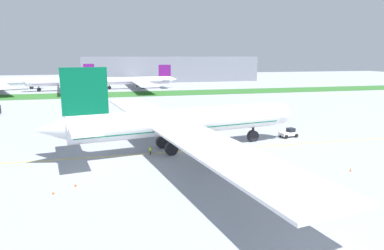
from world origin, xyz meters
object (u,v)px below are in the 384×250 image
at_px(ground_crew_wingwalker_port, 150,150).
at_px(traffic_cone_port_wing, 350,170).
at_px(parked_airliner_far_right, 64,82).
at_px(service_truck_fuel_bowser, 138,110).
at_px(parked_airliner_far_outer, 138,81).
at_px(traffic_cone_near_nose, 53,192).
at_px(airliner_foreground, 179,122).
at_px(traffic_cone_starboard_wing, 75,185).
at_px(pushback_tug, 289,133).

xyz_separation_m(ground_crew_wingwalker_port, traffic_cone_port_wing, (31.67, -17.59, -0.75)).
distance_m(ground_crew_wingwalker_port, parked_airliner_far_right, 137.79).
relative_size(service_truck_fuel_bowser, parked_airliner_far_outer, 0.08).
xyz_separation_m(parked_airliner_far_right, parked_airliner_far_outer, (39.94, 2.62, -0.28)).
bearing_deg(parked_airliner_far_right, traffic_cone_near_nose, -84.13).
distance_m(ground_crew_wingwalker_port, parked_airliner_far_outer, 137.15).
bearing_deg(airliner_foreground, traffic_cone_near_nose, -140.01).
relative_size(airliner_foreground, traffic_cone_port_wing, 149.41).
bearing_deg(parked_airliner_far_outer, service_truck_fuel_bowser, -94.70).
distance_m(traffic_cone_starboard_wing, parked_airliner_far_outer, 152.29).
height_order(traffic_cone_near_nose, service_truck_fuel_bowser, service_truck_fuel_bowser).
bearing_deg(parked_airliner_far_right, parked_airliner_far_outer, 3.76).
relative_size(traffic_cone_port_wing, parked_airliner_far_right, 0.01).
relative_size(airliner_foreground, parked_airliner_far_right, 1.35).
bearing_deg(ground_crew_wingwalker_port, service_truck_fuel_bowser, 88.28).
distance_m(traffic_cone_near_nose, parked_airliner_far_right, 151.21).
bearing_deg(traffic_cone_starboard_wing, traffic_cone_port_wing, -4.79).
relative_size(traffic_cone_port_wing, traffic_cone_starboard_wing, 1.00).
bearing_deg(traffic_cone_near_nose, airliner_foreground, 39.99).
bearing_deg(parked_airliner_far_outer, parked_airliner_far_right, -176.24).
bearing_deg(parked_airliner_far_outer, ground_crew_wingwalker_port, -93.71).
relative_size(airliner_foreground, service_truck_fuel_bowser, 13.69).
bearing_deg(pushback_tug, parked_airliner_far_right, 117.07).
distance_m(pushback_tug, traffic_cone_near_nose, 54.69).
height_order(pushback_tug, traffic_cone_port_wing, pushback_tug).
xyz_separation_m(traffic_cone_starboard_wing, service_truck_fuel_bowser, (14.19, 59.62, 1.42)).
bearing_deg(airliner_foreground, service_truck_fuel_bowser, 96.37).
height_order(pushback_tug, traffic_cone_near_nose, pushback_tug).
height_order(ground_crew_wingwalker_port, parked_airliner_far_right, parked_airliner_far_right).
height_order(airliner_foreground, traffic_cone_port_wing, airliner_foreground).
bearing_deg(parked_airliner_far_outer, airliner_foreground, -91.12).
bearing_deg(airliner_foreground, traffic_cone_starboard_wing, -139.92).
distance_m(airliner_foreground, traffic_cone_starboard_wing, 25.51).
distance_m(traffic_cone_starboard_wing, service_truck_fuel_bowser, 61.30).
height_order(airliner_foreground, ground_crew_wingwalker_port, airliner_foreground).
height_order(airliner_foreground, service_truck_fuel_bowser, airliner_foreground).
bearing_deg(traffic_cone_port_wing, parked_airliner_far_right, 112.46).
xyz_separation_m(traffic_cone_starboard_wing, parked_airliner_far_outer, (21.68, 150.67, 4.35)).
distance_m(airliner_foreground, ground_crew_wingwalker_port, 8.16).
relative_size(traffic_cone_port_wing, parked_airliner_far_outer, 0.01).
relative_size(ground_crew_wingwalker_port, parked_airliner_far_outer, 0.02).
bearing_deg(traffic_cone_port_wing, airliner_foreground, 142.14).
bearing_deg(service_truck_fuel_bowser, traffic_cone_starboard_wing, -103.39).
bearing_deg(traffic_cone_near_nose, traffic_cone_starboard_wing, 39.39).
height_order(ground_crew_wingwalker_port, service_truck_fuel_bowser, service_truck_fuel_bowser).
bearing_deg(service_truck_fuel_bowser, traffic_cone_port_wing, -64.44).
bearing_deg(traffic_cone_starboard_wing, pushback_tug, 24.11).
distance_m(pushback_tug, parked_airliner_far_outer, 132.20).
distance_m(service_truck_fuel_bowser, parked_airliner_far_right, 94.25).
xyz_separation_m(airliner_foreground, parked_airliner_far_outer, (2.63, 134.64, -1.17)).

